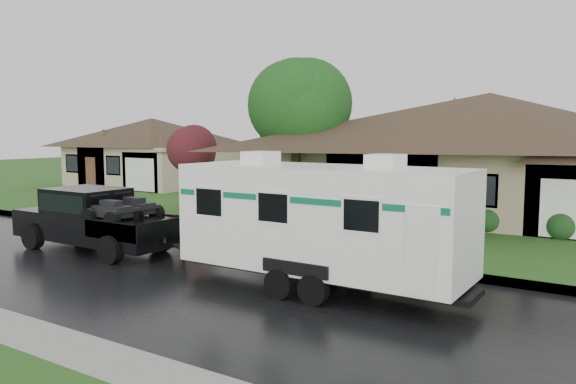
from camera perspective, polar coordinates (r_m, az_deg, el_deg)
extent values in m
plane|color=#29571B|center=(15.79, -0.10, -8.42)|extent=(140.00, 140.00, 0.00)
cube|color=black|center=(14.21, -4.56, -10.08)|extent=(140.00, 8.00, 0.01)
cube|color=gray|center=(17.64, 3.91, -6.63)|extent=(140.00, 0.50, 0.15)
cube|color=#29571B|center=(29.29, 16.09, -1.74)|extent=(140.00, 26.00, 0.15)
cube|color=tan|center=(27.65, 19.55, 0.97)|extent=(18.00, 10.00, 3.00)
pyramid|color=#3A2A1F|center=(27.61, 19.86, 9.48)|extent=(19.44, 10.80, 2.60)
cube|color=tan|center=(41.90, -13.57, 2.65)|extent=(10.00, 8.00, 2.80)
pyramid|color=#3A2A1F|center=(41.84, -13.69, 7.31)|extent=(10.80, 8.64, 2.00)
cube|color=tan|center=(38.36, -12.64, 2.16)|extent=(3.20, 4.00, 2.52)
cylinder|color=#382B1E|center=(25.38, 0.80, 1.01)|extent=(0.46, 0.46, 3.10)
sphere|color=#20591D|center=(25.30, 0.82, 8.69)|extent=(4.28, 4.28, 4.28)
cylinder|color=#382B1E|center=(28.37, -9.94, 0.16)|extent=(0.33, 0.33, 1.82)
sphere|color=#50191F|center=(28.23, -10.02, 4.18)|extent=(2.51, 2.51, 2.51)
sphere|color=#143814|center=(25.68, 3.15, -1.30)|extent=(1.00, 1.00, 1.00)
sphere|color=#143814|center=(24.54, 8.26, -1.70)|extent=(1.00, 1.00, 1.00)
sphere|color=#143814|center=(23.61, 13.83, -2.12)|extent=(1.00, 1.00, 1.00)
sphere|color=#143814|center=(22.93, 19.80, -2.55)|extent=(1.00, 1.00, 1.00)
sphere|color=#143814|center=(22.51, 26.06, -2.97)|extent=(1.00, 1.00, 1.00)
cube|color=black|center=(19.88, -18.98, -3.34)|extent=(6.24, 2.08, 0.89)
cube|color=black|center=(21.67, -22.76, -1.97)|extent=(1.66, 2.03, 0.36)
cube|color=black|center=(20.10, -19.79, -0.96)|extent=(2.50, 1.96, 0.94)
cube|color=black|center=(20.09, -19.80, -0.81)|extent=(2.29, 2.00, 0.57)
cube|color=black|center=(18.35, -15.18, -3.33)|extent=(2.29, 1.98, 0.06)
cylinder|color=black|center=(20.96, -24.50, -4.12)|extent=(0.87, 0.33, 0.87)
cylinder|color=black|center=(22.10, -20.05, -3.43)|extent=(0.87, 0.33, 0.87)
cylinder|color=black|center=(17.80, -17.57, -5.59)|extent=(0.87, 0.33, 0.87)
cylinder|color=black|center=(19.14, -12.85, -4.65)|extent=(0.87, 0.33, 0.87)
cube|color=white|center=(14.01, 3.49, -2.59)|extent=(7.28, 2.50, 2.55)
cube|color=black|center=(14.29, 3.45, -8.27)|extent=(7.70, 1.25, 0.15)
cube|color=#0D5F46|center=(13.93, 3.50, -0.31)|extent=(7.14, 2.52, 0.15)
cube|color=white|center=(14.87, -2.79, 3.50)|extent=(0.73, 0.83, 0.33)
cube|color=white|center=(13.13, 9.88, 3.07)|extent=(0.73, 0.83, 0.33)
cylinder|color=black|center=(13.53, -0.90, -9.31)|extent=(0.73, 0.25, 0.73)
cylinder|color=black|center=(15.57, 4.17, -7.27)|extent=(0.73, 0.25, 0.73)
cylinder|color=black|center=(13.05, 2.57, -9.90)|extent=(0.73, 0.25, 0.73)
cylinder|color=black|center=(15.15, 7.31, -7.67)|extent=(0.73, 0.25, 0.73)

